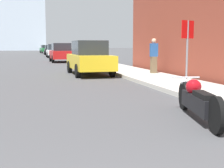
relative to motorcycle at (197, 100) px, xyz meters
The scene contains 9 objects.
sidewalk 35.50m from the motorcycle, 86.82° to the left, with size 2.27×240.00×0.15m.
motorcycle is the anchor object (origin of this frame).
parked_car_yellow 10.10m from the motorcycle, 91.90° to the left, with size 1.90×4.47×1.72m.
parked_car_red 23.00m from the motorcycle, 91.36° to the left, with size 2.01×4.17×1.71m.
parked_car_white 34.54m from the motorcycle, 90.73° to the left, with size 1.78×4.45×1.67m.
parked_car_black 46.43m from the motorcycle, 90.25° to the left, with size 1.82×4.59×1.55m.
parked_car_green 58.88m from the motorcycle, 90.36° to the left, with size 2.20×4.64×1.62m.
stop_sign 4.79m from the motorcycle, 64.75° to the left, with size 0.57×0.26×2.17m.
pedestrian 8.99m from the motorcycle, 73.48° to the left, with size 0.36×0.23×1.67m.
Camera 1 is at (0.02, -0.95, 1.47)m, focal length 50.00 mm.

